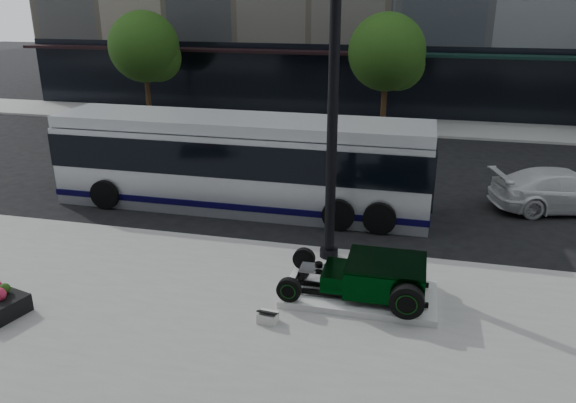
% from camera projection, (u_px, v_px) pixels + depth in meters
% --- Properties ---
extents(ground, '(120.00, 120.00, 0.00)m').
position_uv_depth(ground, '(314.00, 222.00, 17.18)').
color(ground, black).
rests_on(ground, ground).
extents(sidewalk_far, '(70.00, 4.00, 0.12)m').
position_uv_depth(sidewalk_far, '(365.00, 124.00, 29.93)').
color(sidewalk_far, gray).
rests_on(sidewalk_far, ground).
extents(street_trees, '(29.80, 3.80, 5.70)m').
position_uv_depth(street_trees, '(390.00, 55.00, 27.55)').
color(street_trees, black).
rests_on(street_trees, sidewalk_far).
extents(display_plinth, '(3.40, 1.80, 0.15)m').
position_uv_depth(display_plinth, '(360.00, 294.00, 12.63)').
color(display_plinth, silver).
rests_on(display_plinth, sidewalk_near).
extents(hot_rod, '(3.22, 2.00, 0.81)m').
position_uv_depth(hot_rod, '(376.00, 276.00, 12.38)').
color(hot_rod, black).
rests_on(hot_rod, display_plinth).
extents(info_plaque, '(0.43, 0.34, 0.31)m').
position_uv_depth(info_plaque, '(268.00, 317.00, 11.65)').
color(info_plaque, silver).
rests_on(info_plaque, sidewalk_near).
extents(lamppost, '(0.47, 0.47, 8.61)m').
position_uv_depth(lamppost, '(333.00, 104.00, 13.27)').
color(lamppost, black).
rests_on(lamppost, sidewalk_near).
extents(transit_bus, '(12.12, 2.88, 2.92)m').
position_uv_depth(transit_bus, '(241.00, 162.00, 18.03)').
color(transit_bus, silver).
rests_on(transit_bus, ground).
extents(white_sedan, '(4.91, 2.96, 1.33)m').
position_uv_depth(white_sedan, '(564.00, 190.00, 17.92)').
color(white_sedan, white).
rests_on(white_sedan, ground).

